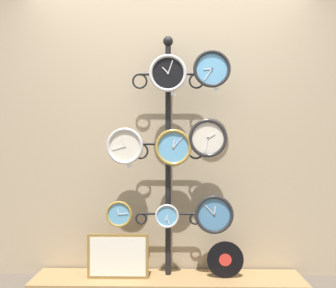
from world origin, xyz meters
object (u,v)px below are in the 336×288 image
at_px(clock_top_center, 168,73).
at_px(clock_middle_left, 125,146).
at_px(picture_frame, 118,256).
at_px(vinyl_record, 225,260).
at_px(clock_bottom_left, 119,214).
at_px(display_stand, 168,177).
at_px(clock_middle_center, 173,147).
at_px(clock_middle_right, 208,138).
at_px(clock_bottom_center, 167,216).
at_px(clock_bottom_right, 214,214).
at_px(clock_top_right, 212,69).

height_order(clock_top_center, clock_middle_left, clock_top_center).
distance_m(clock_middle_left, picture_frame, 0.89).
bearing_deg(clock_top_center, vinyl_record, 2.77).
bearing_deg(clock_bottom_left, clock_top_center, 0.05).
height_order(display_stand, picture_frame, display_stand).
bearing_deg(display_stand, clock_middle_center, -63.89).
height_order(clock_top_center, clock_middle_right, clock_top_center).
bearing_deg(vinyl_record, clock_top_center, -177.23).
height_order(clock_middle_right, picture_frame, clock_middle_right).
xyz_separation_m(display_stand, clock_top_center, (0.00, -0.10, 0.85)).
bearing_deg(clock_middle_left, clock_middle_center, 0.59).
height_order(clock_bottom_center, picture_frame, clock_bottom_center).
relative_size(clock_bottom_right, picture_frame, 0.63).
bearing_deg(clock_bottom_center, clock_bottom_right, 1.19).
bearing_deg(clock_middle_center, clock_top_right, -0.55).
xyz_separation_m(clock_middle_right, clock_bottom_left, (-0.72, -0.00, -0.61)).
bearing_deg(clock_top_right, picture_frame, -179.76).
xyz_separation_m(clock_top_center, clock_bottom_left, (-0.40, -0.00, -1.14)).
height_order(vinyl_record, picture_frame, picture_frame).
height_order(clock_bottom_left, clock_bottom_center, clock_bottom_left).
distance_m(clock_top_right, clock_bottom_right, 1.17).
distance_m(clock_bottom_right, picture_frame, 0.85).
relative_size(clock_top_right, vinyl_record, 1.02).
xyz_separation_m(clock_middle_center, clock_middle_right, (0.28, -0.01, 0.07)).
xyz_separation_m(display_stand, vinyl_record, (0.47, -0.07, -0.66)).
bearing_deg(clock_middle_right, display_stand, 163.37).
height_order(clock_top_center, clock_middle_center, clock_top_center).
bearing_deg(clock_bottom_left, clock_top_right, 0.26).
xyz_separation_m(clock_middle_left, clock_bottom_left, (-0.05, -0.00, -0.55)).
distance_m(clock_middle_right, clock_bottom_left, 0.94).
height_order(clock_top_right, clock_bottom_left, clock_top_right).
distance_m(display_stand, clock_top_right, 0.95).
xyz_separation_m(clock_top_right, clock_bottom_right, (0.02, 0.00, -1.17)).
height_order(display_stand, vinyl_record, display_stand).
relative_size(vinyl_record, picture_frame, 0.60).
bearing_deg(clock_bottom_right, clock_bottom_left, -179.65).
xyz_separation_m(clock_top_center, clock_bottom_right, (0.37, 0.00, -1.14)).
bearing_deg(vinyl_record, clock_bottom_left, -178.49).
relative_size(clock_middle_left, picture_frame, 0.60).
xyz_separation_m(clock_middle_center, clock_bottom_center, (-0.05, -0.01, -0.55)).
height_order(clock_middle_right, clock_bottom_center, clock_middle_right).
height_order(clock_top_center, vinyl_record, clock_top_center).
relative_size(clock_middle_left, clock_bottom_right, 0.95).
distance_m(clock_bottom_right, vinyl_record, 0.38).
bearing_deg(clock_top_center, display_stand, 91.37).
bearing_deg(clock_middle_center, clock_bottom_right, -0.29).
bearing_deg(display_stand, clock_top_right, -14.78).
bearing_deg(clock_middle_right, clock_top_center, -179.92).
relative_size(clock_middle_right, clock_bottom_center, 1.62).
bearing_deg(clock_top_right, clock_bottom_right, 4.12).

